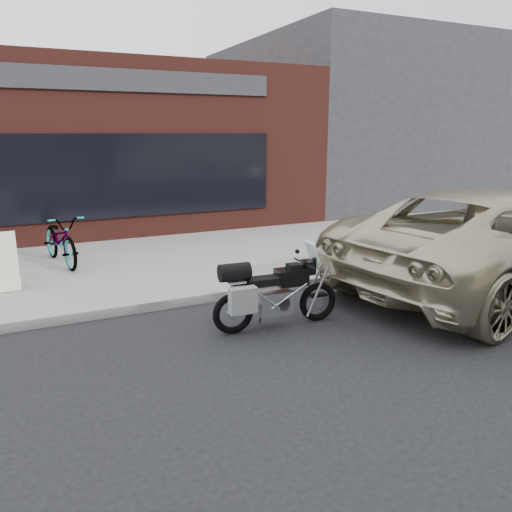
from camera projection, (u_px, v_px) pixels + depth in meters
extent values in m
plane|color=black|center=(398.00, 417.00, 4.91)|extent=(120.00, 120.00, 0.00)
cube|color=gray|center=(184.00, 256.00, 11.03)|extent=(44.00, 6.00, 0.15)
cube|color=#59231C|center=(54.00, 148.00, 15.80)|extent=(14.00, 10.00, 4.50)
cube|color=black|center=(72.00, 178.00, 11.53)|extent=(10.00, 0.08, 2.00)
cube|color=#29292E|center=(63.00, 77.00, 11.00)|extent=(10.00, 0.08, 0.50)
cube|color=#29292E|center=(363.00, 125.00, 20.62)|extent=(10.00, 10.00, 6.00)
torus|color=black|center=(233.00, 313.00, 6.90)|extent=(0.60, 0.13, 0.59)
torus|color=black|center=(318.00, 302.00, 7.38)|extent=(0.60, 0.13, 0.59)
cube|color=#B7B7BC|center=(274.00, 302.00, 7.11)|extent=(0.50, 0.30, 0.34)
cube|color=black|center=(291.00, 277.00, 7.12)|extent=(0.46, 0.31, 0.23)
cube|color=black|center=(263.00, 281.00, 6.96)|extent=(0.50, 0.28, 0.11)
cube|color=black|center=(242.00, 289.00, 6.87)|extent=(0.28, 0.21, 0.12)
cube|color=black|center=(308.00, 267.00, 7.18)|extent=(0.17, 0.22, 0.19)
cube|color=silver|center=(312.00, 252.00, 7.15)|extent=(0.14, 0.27, 0.30)
cylinder|color=black|center=(304.00, 263.00, 7.15)|extent=(0.07, 0.62, 0.03)
cube|color=#B7B7BC|center=(235.00, 281.00, 6.80)|extent=(0.26, 0.28, 0.03)
cube|color=gray|center=(243.00, 300.00, 6.65)|extent=(0.38, 0.18, 0.35)
cylinder|color=black|center=(235.00, 272.00, 6.77)|extent=(0.44, 0.27, 0.25)
cylinder|color=#B7B7BC|center=(247.00, 307.00, 7.12)|extent=(0.49, 0.10, 0.17)
imported|color=#BEB494|center=(495.00, 239.00, 8.79)|extent=(6.87, 4.04, 1.79)
imported|color=gray|center=(61.00, 239.00, 9.93)|extent=(1.04, 2.01, 1.01)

